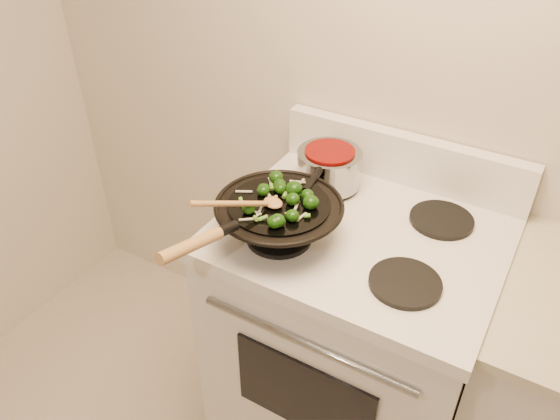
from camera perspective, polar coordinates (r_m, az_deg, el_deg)
The scene contains 5 objects.
stove at distance 1.85m, azimuth 7.33°, elevation -13.05°, with size 0.78×0.67×1.08m.
wok at distance 1.45m, azimuth -0.21°, elevation -0.87°, with size 0.34×0.57×0.19m.
stirfry at distance 1.42m, azimuth 0.33°, elevation 1.27°, with size 0.23×0.25×0.04m.
wooden_spoon at distance 1.36m, azimuth -3.11°, elevation 0.72°, with size 0.14×0.25×0.11m.
saucepan at distance 1.67m, azimuth 5.12°, elevation 4.47°, with size 0.20×0.31×0.11m.
Camera 1 is at (0.12, 0.02, 1.86)m, focal length 35.00 mm.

